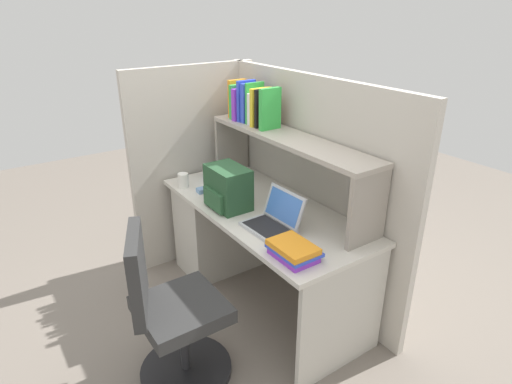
# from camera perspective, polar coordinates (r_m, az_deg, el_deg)

# --- Properties ---
(ground_plane) EXTENTS (8.00, 8.00, 0.00)m
(ground_plane) POSITION_cam_1_polar(r_m,az_deg,el_deg) (3.21, 0.76, -13.84)
(ground_plane) COLOR slate
(desk) EXTENTS (1.60, 0.70, 0.73)m
(desk) POSITION_cam_1_polar(r_m,az_deg,el_deg) (3.26, -3.15, -4.71)
(desk) COLOR beige
(desk) RESTS_ON ground_plane
(cubicle_partition_rear) EXTENTS (1.84, 0.05, 1.55)m
(cubicle_partition_rear) POSITION_cam_1_polar(r_m,az_deg,el_deg) (3.02, 6.75, 0.55)
(cubicle_partition_rear) COLOR #BCB5A8
(cubicle_partition_rear) RESTS_ON ground_plane
(cubicle_partition_left) EXTENTS (0.05, 1.06, 1.55)m
(cubicle_partition_left) POSITION_cam_1_polar(r_m,az_deg,el_deg) (3.46, -8.00, 3.54)
(cubicle_partition_left) COLOR #BCB5A8
(cubicle_partition_left) RESTS_ON ground_plane
(overhead_hutch) EXTENTS (1.44, 0.28, 0.45)m
(overhead_hutch) POSITION_cam_1_polar(r_m,az_deg,el_deg) (2.80, 4.24, 5.52)
(overhead_hutch) COLOR gray
(overhead_hutch) RESTS_ON desk
(reference_books_on_shelf) EXTENTS (0.45, 0.18, 0.29)m
(reference_books_on_shelf) POSITION_cam_1_polar(r_m,az_deg,el_deg) (3.05, -0.45, 11.49)
(reference_books_on_shelf) COLOR orange
(reference_books_on_shelf) RESTS_ON overhead_hutch
(laptop) EXTENTS (0.32, 0.28, 0.22)m
(laptop) POSITION_cam_1_polar(r_m,az_deg,el_deg) (2.55, 2.42, -3.74)
(laptop) COLOR #B7BABF
(laptop) RESTS_ON desk
(backpack) EXTENTS (0.30, 0.23, 0.27)m
(backpack) POSITION_cam_1_polar(r_m,az_deg,el_deg) (2.78, -3.81, 0.54)
(backpack) COLOR #264C2D
(backpack) RESTS_ON desk
(computer_mouse) EXTENTS (0.07, 0.11, 0.03)m
(computer_mouse) POSITION_cam_1_polar(r_m,az_deg,el_deg) (3.06, -6.85, 0.30)
(computer_mouse) COLOR #7299C6
(computer_mouse) RESTS_ON desk
(paper_cup) EXTENTS (0.08, 0.08, 0.10)m
(paper_cup) POSITION_cam_1_polar(r_m,az_deg,el_deg) (3.15, -9.62, 1.55)
(paper_cup) COLOR white
(paper_cup) RESTS_ON desk
(tissue_box) EXTENTS (0.23, 0.14, 0.10)m
(tissue_box) POSITION_cam_1_polar(r_m,az_deg,el_deg) (3.24, -5.32, 2.34)
(tissue_box) COLOR teal
(tissue_box) RESTS_ON desk
(desk_book_stack) EXTENTS (0.26, 0.20, 0.08)m
(desk_book_stack) POSITION_cam_1_polar(r_m,az_deg,el_deg) (2.27, 4.99, -7.72)
(desk_book_stack) COLOR purple
(desk_book_stack) RESTS_ON desk
(office_chair) EXTENTS (0.53, 0.55, 0.93)m
(office_chair) POSITION_cam_1_polar(r_m,az_deg,el_deg) (2.46, -11.13, -16.18)
(office_chair) COLOR black
(office_chair) RESTS_ON ground_plane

